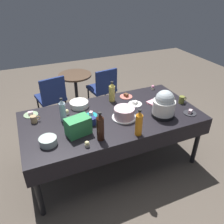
# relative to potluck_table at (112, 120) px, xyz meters

# --- Properties ---
(ground) EXTENTS (9.00, 9.00, 0.00)m
(ground) POSITION_rel_potluck_table_xyz_m (0.00, 0.00, -0.69)
(ground) COLOR brown
(potluck_table) EXTENTS (2.20, 1.10, 0.75)m
(potluck_table) POSITION_rel_potluck_table_xyz_m (0.00, 0.00, 0.00)
(potluck_table) COLOR black
(potluck_table) RESTS_ON ground
(frosted_layer_cake) EXTENTS (0.30, 0.30, 0.14)m
(frosted_layer_cake) POSITION_rel_potluck_table_xyz_m (0.12, -0.11, 0.13)
(frosted_layer_cake) COLOR silver
(frosted_layer_cake) RESTS_ON potluck_table
(slow_cooker) EXTENTS (0.28, 0.28, 0.34)m
(slow_cooker) POSITION_rel_potluck_table_xyz_m (0.58, -0.25, 0.22)
(slow_cooker) COLOR black
(slow_cooker) RESTS_ON potluck_table
(glass_salad_bowl) EXTENTS (0.18, 0.18, 0.08)m
(glass_salad_bowl) POSITION_rel_potluck_table_xyz_m (-0.82, -0.26, 0.10)
(glass_salad_bowl) COLOR #B2C6BC
(glass_salad_bowl) RESTS_ON potluck_table
(ceramic_snack_bowl) EXTENTS (0.25, 0.25, 0.08)m
(ceramic_snack_bowl) POSITION_rel_potluck_table_xyz_m (-0.31, 0.37, 0.10)
(ceramic_snack_bowl) COLOR silver
(ceramic_snack_bowl) RESTS_ON potluck_table
(dessert_plate_sage) EXTENTS (0.18, 0.18, 0.05)m
(dessert_plate_sage) POSITION_rel_potluck_table_xyz_m (-0.93, 0.41, 0.07)
(dessert_plate_sage) COLOR #8CA87F
(dessert_plate_sage) RESTS_ON potluck_table
(dessert_plate_teal) EXTENTS (0.15, 0.15, 0.06)m
(dessert_plate_teal) POSITION_rel_potluck_table_xyz_m (-0.24, 0.10, 0.08)
(dessert_plate_teal) COLOR teal
(dessert_plate_teal) RESTS_ON potluck_table
(dessert_plate_white) EXTENTS (0.19, 0.19, 0.04)m
(dessert_plate_white) POSITION_rel_potluck_table_xyz_m (0.40, 0.14, 0.07)
(dessert_plate_white) COLOR white
(dessert_plate_white) RESTS_ON potluck_table
(dessert_plate_charcoal) EXTENTS (0.16, 0.16, 0.05)m
(dessert_plate_charcoal) POSITION_rel_potluck_table_xyz_m (0.92, -0.34, 0.07)
(dessert_plate_charcoal) COLOR #2D2D33
(dessert_plate_charcoal) RESTS_ON potluck_table
(dessert_plate_coral) EXTENTS (0.18, 0.18, 0.05)m
(dessert_plate_coral) POSITION_rel_potluck_table_xyz_m (0.39, 0.39, 0.07)
(dessert_plate_coral) COLOR #E07266
(dessert_plate_coral) RESTS_ON potluck_table
(cupcake_rose) EXTENTS (0.05, 0.05, 0.07)m
(cupcake_rose) POSITION_rel_potluck_table_xyz_m (0.87, 0.45, 0.09)
(cupcake_rose) COLOR beige
(cupcake_rose) RESTS_ON potluck_table
(cupcake_lemon) EXTENTS (0.05, 0.05, 0.07)m
(cupcake_lemon) POSITION_rel_potluck_table_xyz_m (-0.51, 0.25, 0.09)
(cupcake_lemon) COLOR beige
(cupcake_lemon) RESTS_ON potluck_table
(cupcake_mint) EXTENTS (0.05, 0.05, 0.07)m
(cupcake_mint) POSITION_rel_potluck_table_xyz_m (-0.47, -0.45, 0.09)
(cupcake_mint) COLOR beige
(cupcake_mint) RESTS_ON potluck_table
(soda_bottle_ginger_ale) EXTENTS (0.08, 0.08, 0.29)m
(soda_bottle_ginger_ale) POSITION_rel_potluck_table_xyz_m (0.15, 0.36, 0.19)
(soda_bottle_ginger_ale) COLOR gold
(soda_bottle_ginger_ale) RESTS_ON potluck_table
(soda_bottle_orange_juice) EXTENTS (0.08, 0.08, 0.31)m
(soda_bottle_orange_juice) POSITION_rel_potluck_table_xyz_m (0.11, -0.47, 0.21)
(soda_bottle_orange_juice) COLOR orange
(soda_bottle_orange_juice) RESTS_ON potluck_table
(soda_bottle_cola) EXTENTS (0.08, 0.08, 0.33)m
(soda_bottle_cola) POSITION_rel_potluck_table_xyz_m (-0.30, -0.39, 0.22)
(soda_bottle_cola) COLOR #33190F
(soda_bottle_cola) RESTS_ON potluck_table
(soda_bottle_water) EXTENTS (0.07, 0.07, 0.30)m
(soda_bottle_water) POSITION_rel_potluck_table_xyz_m (-0.58, 0.13, 0.20)
(soda_bottle_water) COLOR silver
(soda_bottle_water) RESTS_ON potluck_table
(coffee_mug_olive) EXTENTS (0.12, 0.07, 0.10)m
(coffee_mug_olive) POSITION_rel_potluck_table_xyz_m (1.00, -0.07, 0.11)
(coffee_mug_olive) COLOR olive
(coffee_mug_olive) RESTS_ON potluck_table
(coffee_mug_black) EXTENTS (0.12, 0.08, 0.09)m
(coffee_mug_black) POSITION_rel_potluck_table_xyz_m (0.89, 0.09, 0.11)
(coffee_mug_black) COLOR black
(coffee_mug_black) RESTS_ON potluck_table
(coffee_mug_tan) EXTENTS (0.11, 0.07, 0.08)m
(coffee_mug_tan) POSITION_rel_potluck_table_xyz_m (-0.90, 0.23, 0.10)
(coffee_mug_tan) COLOR tan
(coffee_mug_tan) RESTS_ON potluck_table
(coffee_mug_navy) EXTENTS (0.13, 0.08, 0.09)m
(coffee_mug_navy) POSITION_rel_potluck_table_xyz_m (-0.28, -0.09, 0.11)
(coffee_mug_navy) COLOR navy
(coffee_mug_navy) RESTS_ON potluck_table
(soda_carton) EXTENTS (0.29, 0.21, 0.20)m
(soda_carton) POSITION_rel_potluck_table_xyz_m (-0.48, -0.20, 0.16)
(soda_carton) COLOR #338C4C
(soda_carton) RESTS_ON potluck_table
(paper_napkin_stack) EXTENTS (0.17, 0.17, 0.02)m
(paper_napkin_stack) POSITION_rel_potluck_table_xyz_m (0.64, 0.06, 0.07)
(paper_napkin_stack) COLOR pink
(paper_napkin_stack) RESTS_ON potluck_table
(maroon_chair_left) EXTENTS (0.51, 0.51, 0.85)m
(maroon_chair_left) POSITION_rel_potluck_table_xyz_m (-0.54, 1.37, -0.20)
(maroon_chair_left) COLOR navy
(maroon_chair_left) RESTS_ON ground
(maroon_chair_right) EXTENTS (0.50, 0.50, 0.85)m
(maroon_chair_right) POSITION_rel_potluck_table_xyz_m (0.41, 1.37, -0.20)
(maroon_chair_right) COLOR navy
(maroon_chair_right) RESTS_ON ground
(round_cafe_table) EXTENTS (0.60, 0.60, 0.72)m
(round_cafe_table) POSITION_rel_potluck_table_xyz_m (-0.05, 1.60, -0.19)
(round_cafe_table) COLOR #473323
(round_cafe_table) RESTS_ON ground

